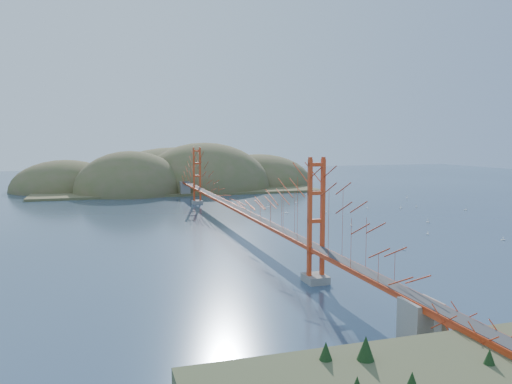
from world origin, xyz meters
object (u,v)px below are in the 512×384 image
object	(u,v)px
bridge	(233,182)
sailboat_1	(428,221)
sailboat_2	(503,239)
sailboat_0	(428,233)
fort	(444,352)

from	to	relation	value
bridge	sailboat_1	xyz separation A→B (m)	(31.13, -4.42, -6.85)
bridge	sailboat_2	world-z (taller)	bridge
sailboat_2	sailboat_0	xyz separation A→B (m)	(-6.95, 6.51, -0.01)
sailboat_1	sailboat_0	xyz separation A→B (m)	(-6.34, -8.64, -0.02)
bridge	fort	bearing A→B (deg)	-89.52
fort	sailboat_1	world-z (taller)	fort
fort	sailboat_1	distance (m)	53.31
fort	sailboat_2	size ratio (longest dim) A/B	5.85
sailboat_2	sailboat_0	size ratio (longest dim) A/B	1.13
bridge	sailboat_0	bearing A→B (deg)	-27.79
fort	sailboat_2	world-z (taller)	fort
sailboat_2	sailboat_1	bearing A→B (deg)	92.30
sailboat_0	fort	bearing A→B (deg)	-124.94
sailboat_1	sailboat_0	distance (m)	10.72
fort	sailboat_0	distance (m)	42.60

